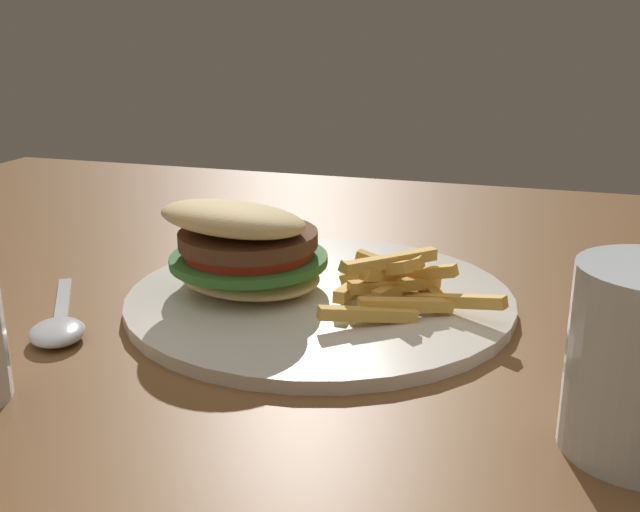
{
  "coord_description": "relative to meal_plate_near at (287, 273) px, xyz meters",
  "views": [
    {
      "loc": [
        -0.23,
        0.34,
        0.98
      ],
      "look_at": [
        -0.06,
        -0.2,
        0.8
      ],
      "focal_mm": 42.0,
      "sensor_mm": 36.0,
      "label": 1
    }
  ],
  "objects": [
    {
      "name": "meal_plate_near",
      "position": [
        0.0,
        0.0,
        0.0
      ],
      "size": [
        0.31,
        0.31,
        0.09
      ],
      "color": "silver",
      "rests_on": "dining_table"
    },
    {
      "name": "spoon",
      "position": [
        0.14,
        0.11,
        -0.02
      ],
      "size": [
        0.1,
        0.14,
        0.01
      ],
      "rotation": [
        0.0,
        0.0,
        2.15
      ],
      "color": "silver",
      "rests_on": "dining_table"
    }
  ]
}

